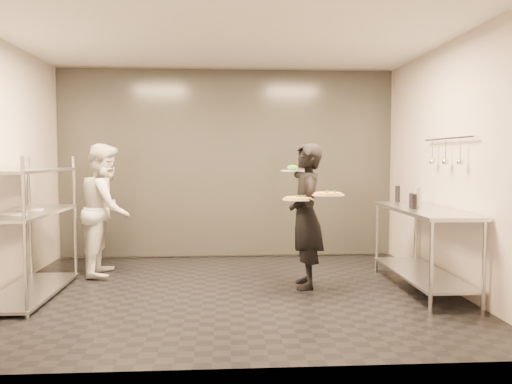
{
  "coord_description": "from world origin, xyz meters",
  "views": [
    {
      "loc": [
        -0.04,
        -5.43,
        1.49
      ],
      "look_at": [
        0.31,
        0.16,
        1.1
      ],
      "focal_mm": 35.0,
      "sensor_mm": 36.0,
      "label": 1
    }
  ],
  "objects": [
    {
      "name": "room_shell",
      "position": [
        0.0,
        1.18,
        1.4
      ],
      "size": [
        5.0,
        4.0,
        2.8
      ],
      "color": "black",
      "rests_on": "ground"
    },
    {
      "name": "pass_rack",
      "position": [
        -2.15,
        -0.0,
        0.77
      ],
      "size": [
        0.6,
        1.6,
        1.5
      ],
      "color": "#B3B6BA",
      "rests_on": "ground"
    },
    {
      "name": "prep_counter",
      "position": [
        2.18,
        0.0,
        0.63
      ],
      "size": [
        0.6,
        1.8,
        0.92
      ],
      "color": "#B3B6BA",
      "rests_on": "ground"
    },
    {
      "name": "utensil_rail",
      "position": [
        2.43,
        -0.0,
        1.55
      ],
      "size": [
        0.07,
        1.2,
        0.31
      ],
      "color": "#B3B6BA",
      "rests_on": "room_shell"
    },
    {
      "name": "waiter",
      "position": [
        0.88,
        0.18,
        0.82
      ],
      "size": [
        0.42,
        0.61,
        1.65
      ],
      "primitive_type": "imported",
      "rotation": [
        0.0,
        0.0,
        -1.61
      ],
      "color": "black",
      "rests_on": "ground"
    },
    {
      "name": "chef",
      "position": [
        -1.55,
        0.98,
        0.83
      ],
      "size": [
        0.67,
        0.84,
        1.66
      ],
      "primitive_type": "imported",
      "rotation": [
        0.0,
        0.0,
        1.62
      ],
      "color": "silver",
      "rests_on": "ground"
    },
    {
      "name": "pizza_plate_near",
      "position": [
        0.76,
        -0.05,
        1.04
      ],
      "size": [
        0.35,
        0.35,
        0.05
      ],
      "color": "white",
      "rests_on": "waiter"
    },
    {
      "name": "pizza_plate_far",
      "position": [
        1.08,
        -0.07,
        1.09
      ],
      "size": [
        0.36,
        0.36,
        0.05
      ],
      "color": "white",
      "rests_on": "waiter"
    },
    {
      "name": "salad_plate",
      "position": [
        0.76,
        0.45,
        1.35
      ],
      "size": [
        0.28,
        0.28,
        0.07
      ],
      "color": "white",
      "rests_on": "waiter"
    },
    {
      "name": "pos_monitor",
      "position": [
        2.06,
        0.01,
        1.0
      ],
      "size": [
        0.09,
        0.24,
        0.17
      ],
      "primitive_type": "cube",
      "rotation": [
        0.0,
        0.0,
        -0.2
      ],
      "color": "black",
      "rests_on": "prep_counter"
    },
    {
      "name": "bottle_green",
      "position": [
        2.12,
        0.03,
        1.04
      ],
      "size": [
        0.07,
        0.07,
        0.23
      ],
      "primitive_type": "cylinder",
      "color": "gray",
      "rests_on": "prep_counter"
    },
    {
      "name": "bottle_clear",
      "position": [
        2.31,
        0.47,
        1.02
      ],
      "size": [
        0.06,
        0.06,
        0.21
      ],
      "primitive_type": "cylinder",
      "color": "gray",
      "rests_on": "prep_counter"
    },
    {
      "name": "bottle_dark",
      "position": [
        2.16,
        0.8,
        1.02
      ],
      "size": [
        0.06,
        0.06,
        0.21
      ],
      "primitive_type": "cylinder",
      "color": "black",
      "rests_on": "prep_counter"
    }
  ]
}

